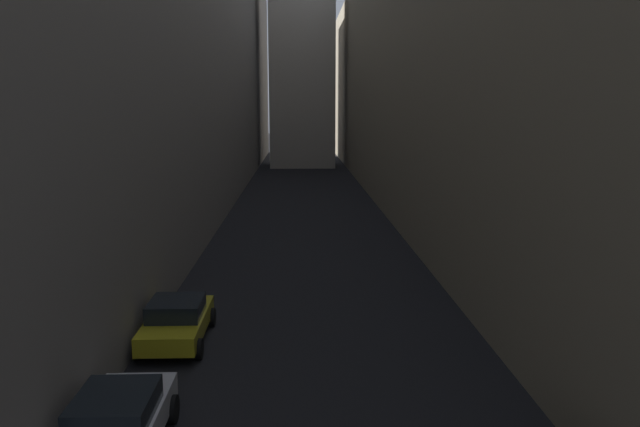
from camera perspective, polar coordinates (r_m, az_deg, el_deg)
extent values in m
plane|color=black|center=(47.73, -1.39, 0.94)|extent=(264.00, 264.00, 0.00)
cube|color=slate|center=(50.73, -15.81, 14.82)|extent=(13.28, 108.00, 24.19)
cube|color=gray|center=(50.61, 11.61, 13.08)|extent=(11.30, 108.00, 20.82)
cube|color=black|center=(14.13, -18.62, -16.66)|extent=(1.59, 1.94, 0.53)
cylinder|color=black|center=(16.04, -19.96, -16.90)|extent=(0.22, 0.68, 0.68)
cylinder|color=black|center=(15.61, -13.63, -17.33)|extent=(0.22, 0.68, 0.68)
cube|color=#A59919|center=(20.27, -13.19, -10.00)|extent=(1.77, 4.13, 0.57)
cube|color=black|center=(20.03, -13.29, -8.59)|extent=(1.63, 1.79, 0.53)
cylinder|color=black|center=(21.84, -14.76, -9.39)|extent=(0.22, 0.63, 0.63)
cylinder|color=black|center=(21.53, -10.09, -9.51)|extent=(0.22, 0.63, 0.63)
cylinder|color=black|center=(19.29, -16.60, -12.11)|extent=(0.22, 0.63, 0.63)
cylinder|color=black|center=(18.93, -11.29, -12.31)|extent=(0.22, 0.63, 0.63)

